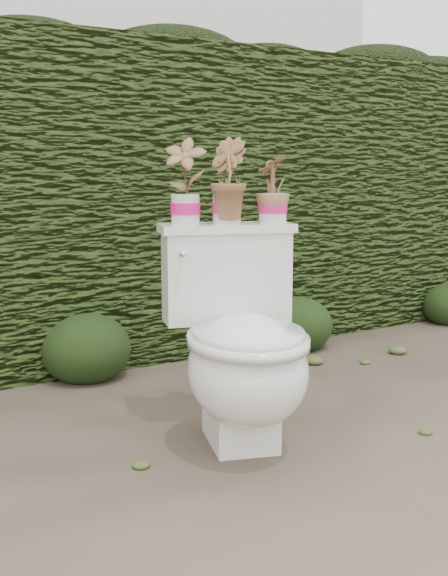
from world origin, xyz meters
TOP-DOWN VIEW (x-y plane):
  - ground at (0.00, 0.00)m, footprint 60.00×60.00m
  - hedge at (0.00, 1.60)m, footprint 8.00×1.00m
  - toilet at (0.16, 0.00)m, footprint 0.65×0.79m
  - potted_plant_left at (0.10, 0.28)m, footprint 0.19×0.19m
  - potted_plant_center at (0.25, 0.23)m, footprint 0.16×0.19m
  - potted_plant_right at (0.41, 0.17)m, footprint 0.17×0.17m
  - liriope_clump_2 at (0.00, 1.08)m, footprint 0.42×0.42m
  - liriope_clump_3 at (1.20, 1.01)m, footprint 0.39×0.39m

SIDE VIEW (x-z plane):
  - ground at x=0.00m, z-range 0.00..0.00m
  - liriope_clump_3 at x=1.20m, z-range 0.00..0.31m
  - liriope_clump_2 at x=0.00m, z-range 0.00..0.34m
  - toilet at x=0.16m, z-range -0.03..0.74m
  - hedge at x=0.00m, z-range 0.00..1.60m
  - potted_plant_right at x=0.41m, z-range 0.78..1.01m
  - potted_plant_left at x=0.10m, z-range 0.78..1.08m
  - potted_plant_center at x=0.25m, z-range 0.78..1.08m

